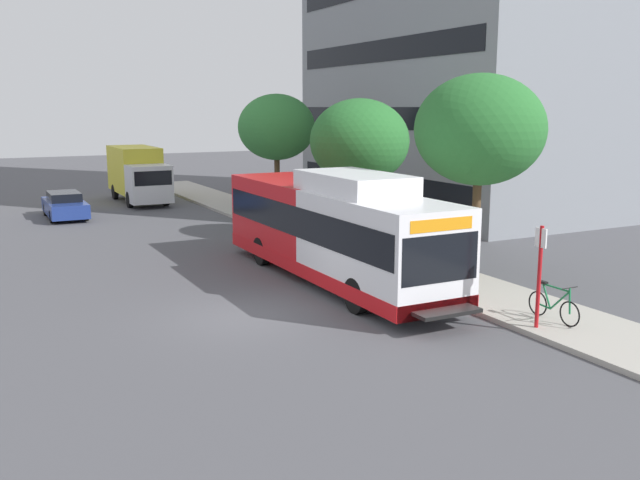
% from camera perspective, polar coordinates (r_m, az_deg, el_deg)
% --- Properties ---
extents(ground_plane, '(120.00, 120.00, 0.00)m').
position_cam_1_polar(ground_plane, '(26.57, -12.17, -1.59)').
color(ground_plane, '#4C4C51').
extents(sidewalk_curb, '(3.00, 56.00, 0.14)m').
position_cam_1_polar(sidewalk_curb, '(27.41, 3.22, -0.83)').
color(sidewalk_curb, '#A8A399').
rests_on(sidewalk_curb, ground).
extents(transit_bus, '(2.58, 12.25, 3.65)m').
position_cam_1_polar(transit_bus, '(22.52, 1.04, 0.86)').
color(transit_bus, white).
rests_on(transit_bus, ground).
extents(bus_stop_sign_pole, '(0.10, 0.36, 2.60)m').
position_cam_1_polar(bus_stop_sign_pole, '(18.13, 17.53, -2.28)').
color(bus_stop_sign_pole, red).
rests_on(bus_stop_sign_pole, sidewalk_curb).
extents(bicycle_parked, '(0.52, 1.76, 1.02)m').
position_cam_1_polar(bicycle_parked, '(19.07, 18.58, -5.08)').
color(bicycle_parked, black).
rests_on(bicycle_parked, sidewalk_curb).
extents(street_tree_near_stop, '(4.17, 4.17, 6.53)m').
position_cam_1_polar(street_tree_near_stop, '(23.02, 12.94, 8.76)').
color(street_tree_near_stop, '#4C3823').
rests_on(street_tree_near_stop, sidewalk_curb).
extents(street_tree_mid_block, '(4.12, 4.12, 5.83)m').
position_cam_1_polar(street_tree_mid_block, '(29.09, 3.25, 8.06)').
color(street_tree_mid_block, '#4C3823').
rests_on(street_tree_mid_block, sidewalk_curb).
extents(street_tree_far_block, '(3.90, 3.90, 6.13)m').
position_cam_1_polar(street_tree_far_block, '(35.63, -3.58, 9.19)').
color(street_tree_far_block, '#4C3823').
rests_on(street_tree_far_block, sidewalk_curb).
extents(parked_car_far_lane, '(1.80, 4.50, 1.33)m').
position_cam_1_polar(parked_car_far_lane, '(38.00, -20.16, 2.69)').
color(parked_car_far_lane, navy).
rests_on(parked_car_far_lane, ground).
extents(box_truck_background, '(2.32, 7.01, 3.25)m').
position_cam_1_polar(box_truck_background, '(43.03, -14.68, 5.33)').
color(box_truck_background, silver).
rests_on(box_truck_background, ground).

